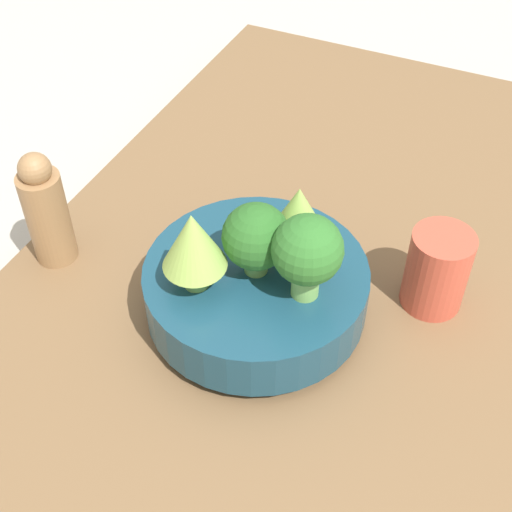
{
  "coord_description": "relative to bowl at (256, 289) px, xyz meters",
  "views": [
    {
      "loc": [
        -0.48,
        -0.19,
        0.63
      ],
      "look_at": [
        -0.02,
        0.02,
        0.13
      ],
      "focal_mm": 50.0,
      "sensor_mm": 36.0,
      "label": 1
    }
  ],
  "objects": [
    {
      "name": "pepper_mill",
      "position": [
        -0.01,
        0.25,
        0.03
      ],
      "size": [
        0.05,
        0.05,
        0.15
      ],
      "color": "#997047",
      "rests_on": "table"
    },
    {
      "name": "table",
      "position": [
        0.02,
        -0.02,
        -0.06
      ],
      "size": [
        1.18,
        0.64,
        0.04
      ],
      "color": "brown",
      "rests_on": "ground_plane"
    },
    {
      "name": "romanesco_piece_far",
      "position": [
        -0.04,
        0.05,
        0.09
      ],
      "size": [
        0.06,
        0.06,
        0.09
      ],
      "color": "#609347",
      "rests_on": "bowl"
    },
    {
      "name": "cup",
      "position": [
        0.1,
        -0.17,
        0.01
      ],
      "size": [
        0.07,
        0.07,
        0.09
      ],
      "color": "#C64C38",
      "rests_on": "table"
    },
    {
      "name": "bowl",
      "position": [
        0.0,
        0.0,
        0.0
      ],
      "size": [
        0.23,
        0.23,
        0.07
      ],
      "color": "navy",
      "rests_on": "table"
    },
    {
      "name": "broccoli_floret_center",
      "position": [
        0.0,
        0.0,
        0.07
      ],
      "size": [
        0.07,
        0.07,
        0.08
      ],
      "color": "#609347",
      "rests_on": "bowl"
    },
    {
      "name": "romanesco_piece_near",
      "position": [
        0.04,
        -0.03,
        0.08
      ],
      "size": [
        0.05,
        0.05,
        0.08
      ],
      "color": "#7AB256",
      "rests_on": "bowl"
    },
    {
      "name": "broccoli_floret_front",
      "position": [
        -0.01,
        -0.06,
        0.09
      ],
      "size": [
        0.07,
        0.07,
        0.09
      ],
      "color": "#7AB256",
      "rests_on": "bowl"
    },
    {
      "name": "ground_plane",
      "position": [
        0.02,
        -0.02,
        -0.08
      ],
      "size": [
        6.0,
        6.0,
        0.0
      ],
      "primitive_type": "plane",
      "color": "#ADA89E"
    }
  ]
}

